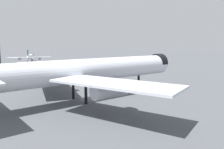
% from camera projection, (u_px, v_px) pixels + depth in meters
% --- Properties ---
extents(ground, '(900.00, 900.00, 0.00)m').
position_uv_depth(ground, '(89.00, 98.00, 64.14)').
color(ground, '#4C4F54').
extents(airliner_near_gate, '(68.64, 61.69, 18.52)m').
position_uv_depth(airliner_near_gate, '(87.00, 71.00, 61.42)').
color(airliner_near_gate, silver).
rests_on(airliner_near_gate, ground).
extents(airliner_far_taxiway, '(30.46, 34.28, 10.76)m').
position_uv_depth(airliner_far_taxiway, '(30.00, 57.00, 182.98)').
color(airliner_far_taxiway, silver).
rests_on(airliner_far_taxiway, ground).
extents(traffic_cone_near_nose, '(0.46, 0.46, 0.58)m').
position_uv_depth(traffic_cone_near_nose, '(120.00, 77.00, 101.64)').
color(traffic_cone_near_nose, '#F2600C').
rests_on(traffic_cone_near_nose, ground).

